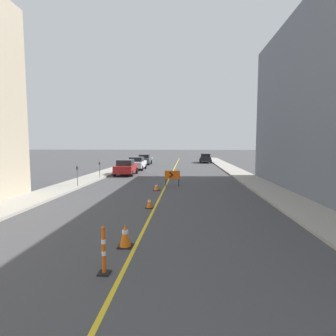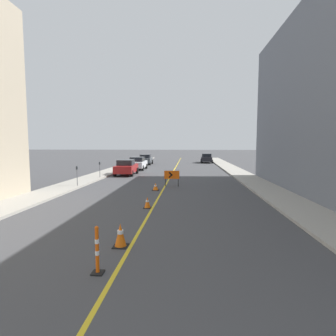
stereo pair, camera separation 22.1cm
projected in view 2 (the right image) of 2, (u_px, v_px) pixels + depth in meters
lane_stripe at (173, 173)px, 29.29m from camera, size 0.12×61.58×0.01m
sidewalk_left at (109, 172)px, 29.85m from camera, size 2.34×61.58×0.13m
sidewalk_right at (238, 173)px, 28.72m from camera, size 2.34×61.58×0.13m
traffic_cone_second at (120, 235)px, 8.12m from camera, size 0.45×0.45×0.74m
traffic_cone_third at (147, 203)px, 13.05m from camera, size 0.39×0.39×0.56m
traffic_cone_fourth at (156, 187)px, 18.09m from camera, size 0.47×0.47×0.50m
delineator_post_front at (97, 253)px, 6.41m from camera, size 0.29×0.29×1.20m
arrow_barricade_primary at (172, 175)px, 19.69m from camera, size 1.14×0.14×1.19m
parked_car_curb_near at (126, 167)px, 27.03m from camera, size 1.97×4.37×1.59m
parked_car_curb_mid at (138, 163)px, 32.74m from camera, size 1.93×4.31×1.59m
parked_car_curb_far at (146, 159)px, 41.02m from camera, size 1.98×4.37×1.59m
parked_car_opposite_side at (207, 158)px, 44.78m from camera, size 2.04×4.40×1.59m
parking_meter_near_curb at (77, 172)px, 19.24m from camera, size 0.12×0.11×1.47m
parking_meter_far_curb at (100, 166)px, 24.15m from camera, size 0.12×0.11×1.45m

